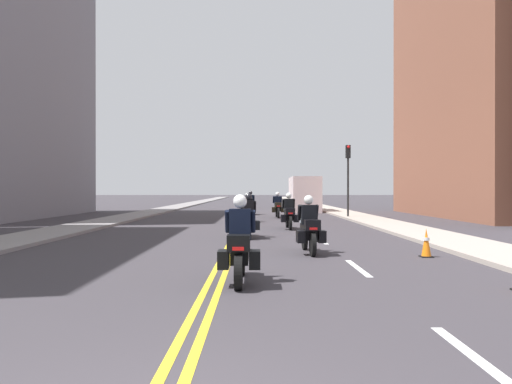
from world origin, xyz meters
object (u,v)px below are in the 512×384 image
object	(u,v)px
traffic_cone_0	(425,243)
motorcycle_4	(246,210)
motorcycle_0	(238,248)
motorcycle_2	(247,220)
parked_truck	(302,196)
motorcycle_1	(308,229)
traffic_light_near	(347,167)
motorcycle_3	(288,214)
motorcycle_6	(249,205)
motorcycle_5	(276,207)

from	to	relation	value
traffic_cone_0	motorcycle_4	bearing A→B (deg)	108.99
motorcycle_0	motorcycle_2	size ratio (longest dim) A/B	0.98
motorcycle_2	traffic_cone_0	size ratio (longest dim) A/B	2.96
parked_truck	motorcycle_0	bearing A→B (deg)	-97.66
motorcycle_1	motorcycle_0	bearing A→B (deg)	-114.81
motorcycle_4	traffic_light_near	bearing A→B (deg)	31.72
traffic_cone_0	parked_truck	distance (m)	27.68
traffic_cone_0	traffic_light_near	bearing A→B (deg)	85.87
motorcycle_1	traffic_cone_0	size ratio (longest dim) A/B	2.84
traffic_cone_0	parked_truck	xyz separation A→B (m)	(-0.51, 27.66, 0.91)
motorcycle_3	motorcycle_2	bearing A→B (deg)	-114.79
motorcycle_6	parked_truck	size ratio (longest dim) A/B	0.35
motorcycle_0	motorcycle_1	size ratio (longest dim) A/B	1.02
parked_truck	motorcycle_3	bearing A→B (deg)	-97.55
traffic_cone_0	motorcycle_5	bearing A→B (deg)	99.37
traffic_light_near	motorcycle_5	bearing A→B (deg)	172.12
motorcycle_2	motorcycle_6	size ratio (longest dim) A/B	0.96
motorcycle_2	motorcycle_3	size ratio (longest dim) A/B	0.99
motorcycle_3	traffic_light_near	xyz separation A→B (m)	(4.23, 8.57, 2.48)
motorcycle_3	traffic_cone_0	world-z (taller)	motorcycle_3
traffic_light_near	parked_truck	world-z (taller)	traffic_light_near
motorcycle_4	traffic_cone_0	xyz separation A→B (m)	(4.89, -14.20, -0.28)
motorcycle_6	motorcycle_0	bearing A→B (deg)	-89.22
motorcycle_5	parked_truck	world-z (taller)	parked_truck
motorcycle_3	traffic_cone_0	xyz separation A→B (m)	(2.94, -9.30, -0.30)
motorcycle_5	traffic_light_near	bearing A→B (deg)	-9.42
motorcycle_2	motorcycle_3	xyz separation A→B (m)	(1.74, 4.04, 0.01)
motorcycle_5	motorcycle_6	size ratio (longest dim) A/B	0.99
motorcycle_1	motorcycle_5	bearing A→B (deg)	87.58
motorcycle_5	traffic_cone_0	world-z (taller)	motorcycle_5
motorcycle_6	parked_truck	world-z (taller)	parked_truck
motorcycle_6	traffic_light_near	distance (m)	7.96
motorcycle_0	parked_truck	size ratio (longest dim) A/B	0.33
motorcycle_4	parked_truck	distance (m)	14.17
motorcycle_6	traffic_light_near	bearing A→B (deg)	-35.75
motorcycle_5	motorcycle_2	bearing A→B (deg)	-98.59
motorcycle_0	motorcycle_1	bearing A→B (deg)	68.17
motorcycle_3	traffic_light_near	world-z (taller)	traffic_light_near
motorcycle_1	traffic_light_near	distance (m)	17.84
motorcycle_4	traffic_cone_0	distance (m)	15.02
motorcycle_3	motorcycle_4	world-z (taller)	motorcycle_3
motorcycle_5	motorcycle_6	xyz separation A→B (m)	(-1.76, 3.88, 0.02)
motorcycle_6	traffic_cone_0	bearing A→B (deg)	-77.28
motorcycle_3	motorcycle_6	size ratio (longest dim) A/B	0.97
motorcycle_5	traffic_light_near	xyz separation A→B (m)	(4.34, -0.60, 2.48)
motorcycle_0	motorcycle_3	bearing A→B (deg)	82.43
motorcycle_1	traffic_light_near	bearing A→B (deg)	73.37
motorcycle_0	traffic_cone_0	size ratio (longest dim) A/B	2.89
motorcycle_4	motorcycle_3	bearing A→B (deg)	-67.35
motorcycle_1	traffic_light_near	xyz separation A→B (m)	(4.25, 17.15, 2.49)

